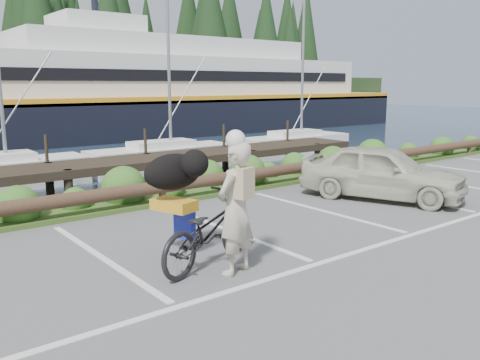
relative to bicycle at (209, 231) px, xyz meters
name	(u,v)px	position (x,y,z in m)	size (l,w,h in m)	color
ground	(300,257)	(1.42, -0.60, -0.57)	(72.00, 72.00, 0.00)	#535356
vegetation_strip	(148,198)	(1.42, 4.70, -0.52)	(34.00, 1.60, 0.10)	#3D5B21
log_rail	(163,205)	(1.42, 4.00, -0.57)	(32.00, 0.30, 0.60)	#443021
bicycle	(209,231)	(0.00, 0.00, 0.00)	(0.76, 2.18, 1.15)	black
cyclist	(236,208)	(0.16, -0.48, 0.43)	(0.73, 0.48, 2.01)	#BAB39D
dog	(173,172)	(-0.22, 0.66, 0.87)	(1.01, 0.50, 0.59)	black
parked_car	(382,172)	(6.08, 1.29, 0.10)	(1.60, 3.97, 1.35)	#B9BAA3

